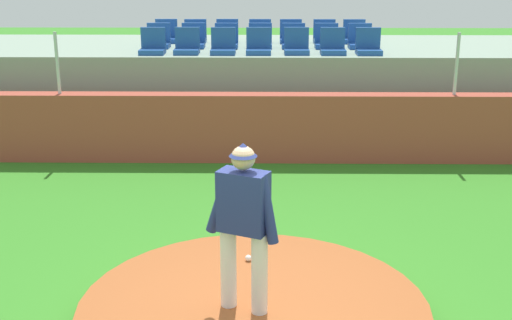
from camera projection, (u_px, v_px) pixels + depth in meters
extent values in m
cylinder|color=#9F5329|center=(253.00, 314.00, 6.78)|extent=(3.55, 3.55, 0.25)
cylinder|color=white|center=(228.00, 267.00, 6.60)|extent=(0.16, 0.16, 0.83)
cylinder|color=white|center=(259.00, 274.00, 6.46)|extent=(0.16, 0.16, 0.83)
cube|color=navy|center=(243.00, 202.00, 6.32)|extent=(0.53, 0.42, 0.60)
cylinder|color=navy|center=(220.00, 201.00, 6.43)|extent=(0.33, 0.22, 0.67)
cylinder|color=navy|center=(267.00, 209.00, 6.23)|extent=(0.25, 0.19, 0.68)
sphere|color=tan|center=(243.00, 158.00, 6.19)|extent=(0.23, 0.23, 0.23)
cone|color=navy|center=(243.00, 150.00, 6.17)|extent=(0.35, 0.35, 0.13)
sphere|color=white|center=(248.00, 258.00, 7.68)|extent=(0.07, 0.07, 0.07)
cube|color=#A54535|center=(259.00, 128.00, 12.17)|extent=(15.58, 0.40, 1.24)
cylinder|color=silver|center=(57.00, 63.00, 11.87)|extent=(0.06, 0.06, 1.10)
cylinder|color=silver|center=(457.00, 64.00, 11.78)|extent=(0.06, 0.06, 1.10)
cube|color=gray|center=(260.00, 86.00, 14.63)|extent=(14.60, 3.83, 1.79)
cube|color=#1F4C9A|center=(152.00, 52.00, 12.96)|extent=(0.48, 0.44, 0.10)
cube|color=#1F4C9A|center=(153.00, 38.00, 13.06)|extent=(0.48, 0.08, 0.40)
cube|color=#1F4C9A|center=(187.00, 51.00, 12.99)|extent=(0.48, 0.44, 0.10)
cube|color=#1F4C9A|center=(187.00, 37.00, 13.09)|extent=(0.48, 0.08, 0.40)
cube|color=#1F4C9A|center=(223.00, 52.00, 12.96)|extent=(0.48, 0.44, 0.10)
cube|color=#1F4C9A|center=(223.00, 38.00, 13.06)|extent=(0.48, 0.08, 0.40)
cube|color=#1F4C9A|center=(259.00, 52.00, 12.96)|extent=(0.48, 0.44, 0.10)
cube|color=#1F4C9A|center=(259.00, 38.00, 13.06)|extent=(0.48, 0.08, 0.40)
cube|color=#1F4C9A|center=(297.00, 52.00, 12.97)|extent=(0.48, 0.44, 0.10)
cube|color=#1F4C9A|center=(296.00, 38.00, 13.07)|extent=(0.48, 0.08, 0.40)
cube|color=#1F4C9A|center=(333.00, 52.00, 12.94)|extent=(0.48, 0.44, 0.10)
cube|color=#1F4C9A|center=(332.00, 38.00, 13.04)|extent=(0.48, 0.08, 0.40)
cube|color=#1F4C9A|center=(369.00, 52.00, 12.93)|extent=(0.48, 0.44, 0.10)
cube|color=#1F4C9A|center=(368.00, 38.00, 13.02)|extent=(0.48, 0.08, 0.40)
cube|color=#1F4C9A|center=(158.00, 46.00, 13.85)|extent=(0.48, 0.44, 0.10)
cube|color=#1F4C9A|center=(159.00, 33.00, 13.94)|extent=(0.48, 0.08, 0.40)
cube|color=#1F4C9A|center=(193.00, 46.00, 13.85)|extent=(0.48, 0.44, 0.10)
cube|color=#1F4C9A|center=(194.00, 32.00, 13.95)|extent=(0.48, 0.08, 0.40)
cube|color=#1F4C9A|center=(226.00, 46.00, 13.80)|extent=(0.48, 0.44, 0.10)
cube|color=#1F4C9A|center=(227.00, 33.00, 13.90)|extent=(0.48, 0.08, 0.40)
cube|color=#1F4C9A|center=(260.00, 46.00, 13.82)|extent=(0.48, 0.44, 0.10)
cube|color=#1F4C9A|center=(260.00, 33.00, 13.91)|extent=(0.48, 0.08, 0.40)
cube|color=#1F4C9A|center=(293.00, 46.00, 13.79)|extent=(0.48, 0.44, 0.10)
cube|color=#1F4C9A|center=(293.00, 33.00, 13.89)|extent=(0.48, 0.08, 0.40)
cube|color=#1F4C9A|center=(327.00, 46.00, 13.79)|extent=(0.48, 0.44, 0.10)
cube|color=#1F4C9A|center=(326.00, 33.00, 13.89)|extent=(0.48, 0.08, 0.40)
cube|color=#1F4C9A|center=(360.00, 46.00, 13.77)|extent=(0.48, 0.44, 0.10)
cube|color=#1F4C9A|center=(360.00, 33.00, 13.87)|extent=(0.48, 0.08, 0.40)
cube|color=#1F4C9A|center=(166.00, 40.00, 14.71)|extent=(0.48, 0.44, 0.10)
cube|color=#1F4C9A|center=(166.00, 28.00, 14.81)|extent=(0.48, 0.08, 0.40)
cube|color=#1F4C9A|center=(195.00, 41.00, 14.67)|extent=(0.48, 0.44, 0.10)
cube|color=#1F4C9A|center=(196.00, 28.00, 14.77)|extent=(0.48, 0.08, 0.40)
cube|color=#1F4C9A|center=(227.00, 40.00, 14.70)|extent=(0.48, 0.44, 0.10)
cube|color=#1F4C9A|center=(227.00, 28.00, 14.80)|extent=(0.48, 0.08, 0.40)
cube|color=#1F4C9A|center=(260.00, 41.00, 14.68)|extent=(0.48, 0.44, 0.10)
cube|color=#1F4C9A|center=(260.00, 28.00, 14.78)|extent=(0.48, 0.08, 0.40)
cube|color=#1F4C9A|center=(291.00, 41.00, 14.66)|extent=(0.48, 0.44, 0.10)
cube|color=#1F4C9A|center=(291.00, 28.00, 14.76)|extent=(0.48, 0.08, 0.40)
cube|color=#1F4C9A|center=(325.00, 41.00, 14.64)|extent=(0.48, 0.44, 0.10)
cube|color=#1F4C9A|center=(324.00, 28.00, 14.74)|extent=(0.48, 0.08, 0.40)
cube|color=#1F4C9A|center=(355.00, 41.00, 14.64)|extent=(0.48, 0.44, 0.10)
cube|color=#1F4C9A|center=(354.00, 28.00, 14.74)|extent=(0.48, 0.08, 0.40)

